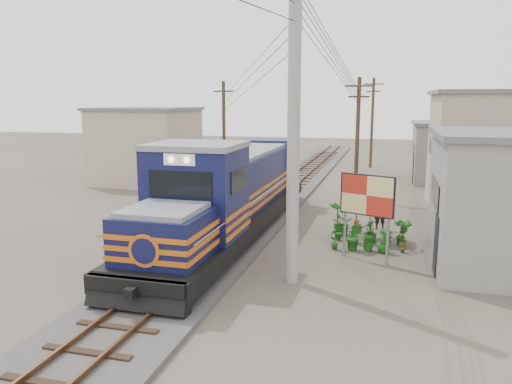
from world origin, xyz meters
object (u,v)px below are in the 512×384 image
(locomotive, at_px, (231,195))
(market_umbrella, at_px, (371,193))
(billboard, at_px, (367,198))
(vendor, at_px, (380,213))

(locomotive, xyz_separation_m, market_umbrella, (5.70, 1.21, 0.12))
(locomotive, height_order, market_umbrella, locomotive)
(billboard, xyz_separation_m, vendor, (0.41, 4.66, -1.56))
(vendor, bearing_deg, locomotive, 16.63)
(locomotive, relative_size, vendor, 11.15)
(market_umbrella, bearing_deg, vendor, 77.69)
(locomotive, distance_m, vendor, 6.79)
(locomotive, height_order, billboard, locomotive)
(market_umbrella, height_order, vendor, market_umbrella)
(market_umbrella, bearing_deg, billboard, -91.00)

